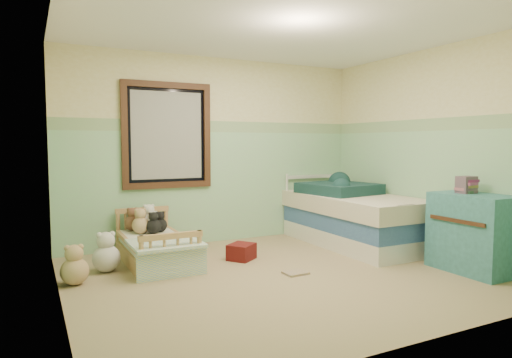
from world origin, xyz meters
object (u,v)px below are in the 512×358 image
twin_bed_frame (355,236)px  dresser (473,233)px  plush_floor_cream (106,258)px  plush_floor_tan (75,271)px  floor_book (296,273)px  red_pillow (241,252)px  toddler_bed_frame (156,255)px

twin_bed_frame → dresser: 1.61m
plush_floor_cream → twin_bed_frame: 3.17m
twin_bed_frame → dresser: (0.28, -1.56, 0.30)m
plush_floor_tan → dresser: bearing=-20.3°
plush_floor_tan → twin_bed_frame: 3.50m
plush_floor_cream → twin_bed_frame: (3.16, -0.16, -0.03)m
dresser → floor_book: size_ratio=3.42×
dresser → red_pillow: dresser is taller
dresser → floor_book: bearing=156.2°
plush_floor_tan → red_pillow: bearing=4.3°
twin_bed_frame → dresser: bearing=-79.7°
toddler_bed_frame → plush_floor_cream: plush_floor_cream is taller
red_pillow → plush_floor_cream: bearing=173.0°
twin_bed_frame → dresser: dresser is taller
dresser → plush_floor_tan: bearing=159.7°
plush_floor_tan → red_pillow: plush_floor_tan is taller
red_pillow → floor_book: bearing=-72.0°
twin_bed_frame → floor_book: 1.64m
toddler_bed_frame → plush_floor_tan: size_ratio=5.00×
plush_floor_cream → floor_book: size_ratio=1.21×
plush_floor_cream → floor_book: 1.99m
plush_floor_cream → floor_book: plush_floor_cream is taller
toddler_bed_frame → floor_book: bearing=-43.1°
twin_bed_frame → floor_book: bearing=-150.7°
toddler_bed_frame → red_pillow: bearing=-19.0°
plush_floor_cream → dresser: size_ratio=0.35×
plush_floor_tan → floor_book: (2.07, -0.65, -0.12)m
plush_floor_cream → red_pillow: bearing=-7.0°
toddler_bed_frame → plush_floor_cream: (-0.56, -0.14, 0.06)m
red_pillow → plush_floor_tan: bearing=-175.7°
plush_floor_cream → floor_book: (1.73, -0.96, -0.13)m
plush_floor_cream → plush_floor_tan: 0.46m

